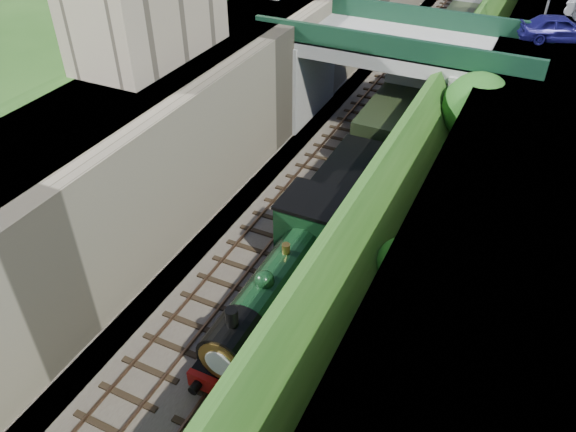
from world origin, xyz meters
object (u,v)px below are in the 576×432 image
object	(u,v)px
tree	(480,109)
road_bridge	(405,75)
tender	(349,193)
locomotive	(284,281)
car_blue	(559,28)

from	to	relation	value
tree	road_bridge	bearing A→B (deg)	141.13
tree	tender	xyz separation A→B (m)	(-4.71, -5.71, -3.03)
locomotive	tender	size ratio (longest dim) A/B	1.70
road_bridge	locomotive	bearing A→B (deg)	-89.14
tree	car_blue	xyz separation A→B (m)	(2.56, 7.23, 2.34)
tree	locomotive	size ratio (longest dim) A/B	0.65
tree	car_blue	bearing A→B (deg)	70.49
road_bridge	locomotive	xyz separation A→B (m)	(0.26, -17.08, -2.18)
locomotive	road_bridge	bearing A→B (deg)	90.86
tree	locomotive	distance (m)	14.17
car_blue	tender	bearing A→B (deg)	129.45
locomotive	tender	bearing A→B (deg)	90.00
road_bridge	tree	distance (m)	6.41
car_blue	road_bridge	bearing A→B (deg)	91.96
road_bridge	locomotive	size ratio (longest dim) A/B	1.56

